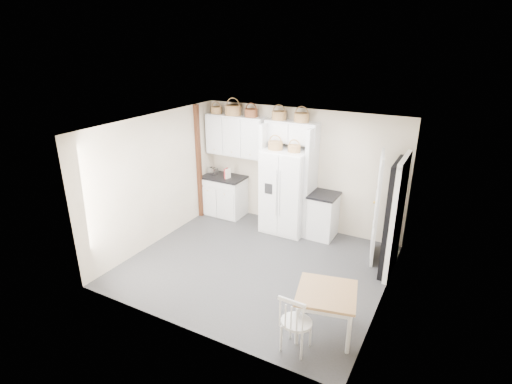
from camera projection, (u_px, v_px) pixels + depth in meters
The scene contains 29 objects.
floor at pixel (256, 265), 7.38m from camera, with size 4.50×4.50×0.00m, color #333333.
ceiling at pixel (256, 126), 6.44m from camera, with size 4.50×4.50×0.00m, color white.
wall_back at pixel (300, 169), 8.55m from camera, with size 4.50×4.50×0.00m, color #BEAC91.
wall_left at pixel (156, 180), 7.91m from camera, with size 4.00×4.00×0.00m, color #BEAC91.
wall_right at pixel (390, 228), 5.91m from camera, with size 4.00×4.00×0.00m, color #BEAC91.
refrigerator at pixel (286, 191), 8.44m from camera, with size 0.93×0.75×1.81m, color white.
base_cab_left at pixel (224, 196), 9.40m from camera, with size 0.97×0.61×0.90m, color white.
base_cab_right at pixel (323, 216), 8.31m from camera, with size 0.52×0.62×0.91m, color white.
dining_table at pixel (325, 312), 5.60m from camera, with size 0.80×0.80×0.67m, color olive.
windsor_chair at pixel (296, 322), 5.25m from camera, with size 0.42×0.38×0.86m, color white.
counter_left at pixel (223, 177), 9.23m from camera, with size 1.01×0.66×0.04m, color black.
counter_right at pixel (324, 195), 8.14m from camera, with size 0.56×0.66×0.04m, color black.
toaster at pixel (213, 171), 9.30m from camera, with size 0.24×0.14×0.17m, color silver.
cookbook_red at pixel (226, 173), 9.06m from camera, with size 0.03×0.15×0.23m, color #AB272A.
cookbook_cream at pixel (228, 174), 9.04m from camera, with size 0.03×0.15×0.22m, color #F9ECCF.
basket_upper_a at pixel (216, 110), 8.89m from camera, with size 0.26×0.26×0.15m, color brown.
basket_upper_b at pixel (233, 110), 8.68m from camera, with size 0.36×0.36×0.21m, color brown.
basket_upper_c at pixel (251, 113), 8.49m from camera, with size 0.29×0.29×0.17m, color #592D1A.
basket_bridge_a at pixel (279, 115), 8.20m from camera, with size 0.31×0.31×0.17m, color brown.
basket_bridge_b at pixel (302, 118), 7.98m from camera, with size 0.31×0.31×0.18m, color brown.
basket_fridge_a at pixel (275, 146), 8.10m from camera, with size 0.30×0.30×0.16m, color brown.
basket_fridge_b at pixel (294, 149), 7.92m from camera, with size 0.26×0.26×0.14m, color brown.
upper_cabinet at pixel (236, 136), 8.86m from camera, with size 1.40×0.34×0.90m, color white.
bridge_cabinet at pixel (292, 132), 8.18m from camera, with size 1.12×0.34×0.45m, color white.
fridge_panel_left at pixel (267, 175), 8.65m from camera, with size 0.08×0.60×2.30m, color white.
fridge_panel_right at pixel (311, 183), 8.20m from camera, with size 0.08×0.60×2.30m, color white.
trim_post at pixel (199, 163), 8.99m from camera, with size 0.09×0.09×2.60m, color #401A0F.
doorway_void at pixel (394, 218), 6.87m from camera, with size 0.18×0.85×2.05m, color black.
door_slab at pixel (377, 208), 7.31m from camera, with size 0.80×0.04×2.05m, color white.
Camera 1 is at (3.04, -5.62, 3.93)m, focal length 28.00 mm.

